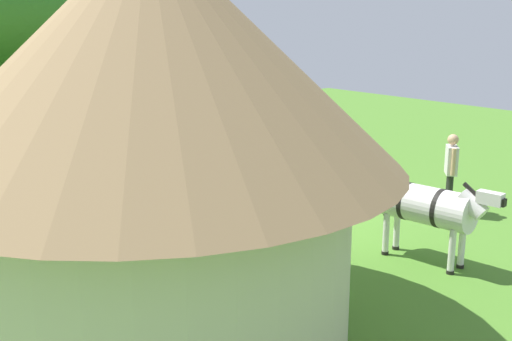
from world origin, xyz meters
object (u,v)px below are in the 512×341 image
object	(u,v)px
patio_chair_east_end	(168,179)
patio_chair_west_end	(118,197)
striped_lounge_chair	(299,219)
thatched_hut	(155,119)
zebra_nearest_camera	(428,207)
standing_watcher	(451,166)
zebra_by_umbrella	(292,147)
patio_dining_table	(175,187)
shade_umbrella	(172,95)
patio_chair_near_hut	(197,207)
patio_chair_near_lawn	(227,186)
guest_beside_umbrella	(247,163)

from	to	relation	value
patio_chair_east_end	patio_chair_west_end	distance (m)	1.66
striped_lounge_chair	thatched_hut	bearing A→B (deg)	-29.36
striped_lounge_chair	zebra_nearest_camera	world-z (taller)	zebra_nearest_camera
patio_chair_east_end	standing_watcher	distance (m)	6.24
zebra_by_umbrella	patio_dining_table	bearing A→B (deg)	-152.78
zebra_nearest_camera	shade_umbrella	bearing A→B (deg)	-74.75
shade_umbrella	zebra_nearest_camera	xyz separation A→B (m)	(-4.77, -2.15, -1.58)
patio_chair_west_end	zebra_nearest_camera	size ratio (longest dim) A/B	0.39
standing_watcher	patio_chair_east_end	bearing A→B (deg)	91.24
patio_chair_west_end	zebra_by_umbrella	world-z (taller)	zebra_by_umbrella
thatched_hut	patio_chair_near_hut	bearing A→B (deg)	-38.73
shade_umbrella	patio_chair_east_end	world-z (taller)	shade_umbrella
standing_watcher	zebra_nearest_camera	bearing A→B (deg)	165.20
standing_watcher	zebra_nearest_camera	xyz separation A→B (m)	(-1.48, 2.68, -0.04)
patio_chair_near_lawn	standing_watcher	size ratio (longest dim) A/B	0.53
patio_chair_near_hut	patio_chair_west_end	distance (m)	1.86
patio_chair_near_hut	striped_lounge_chair	distance (m)	2.00
striped_lounge_chair	zebra_nearest_camera	bearing A→B (deg)	51.26
shade_umbrella	patio_chair_near_hut	bearing A→B (deg)	170.90
thatched_hut	shade_umbrella	bearing A→B (deg)	-31.89
patio_chair_near_hut	zebra_by_umbrella	distance (m)	4.06
patio_chair_east_end	standing_watcher	bearing A→B (deg)	156.28
patio_chair_near_hut	guest_beside_umbrella	distance (m)	2.06
shade_umbrella	zebra_by_umbrella	xyz separation A→B (m)	(0.40, -3.53, -1.56)
standing_watcher	patio_chair_near_lawn	bearing A→B (deg)	95.93
thatched_hut	patio_chair_west_end	size ratio (longest dim) A/B	6.90
shade_umbrella	guest_beside_umbrella	size ratio (longest dim) A/B	2.30
guest_beside_umbrella	striped_lounge_chair	size ratio (longest dim) A/B	1.73
zebra_by_umbrella	striped_lounge_chair	bearing A→B (deg)	-106.98
patio_chair_near_hut	zebra_nearest_camera	bearing A→B (deg)	-47.91
shade_umbrella	guest_beside_umbrella	xyz separation A→B (m)	(-0.33, -1.63, -1.57)
patio_chair_near_lawn	patio_chair_east_end	world-z (taller)	same
patio_chair_near_lawn	zebra_by_umbrella	xyz separation A→B (m)	(0.59, -2.36, 0.48)
shade_umbrella	patio_chair_east_end	size ratio (longest dim) A/B	4.26
zebra_nearest_camera	zebra_by_umbrella	bearing A→B (deg)	-113.95
thatched_hut	standing_watcher	world-z (taller)	thatched_hut
shade_umbrella	patio_chair_west_end	distance (m)	2.37
patio_chair_near_hut	zebra_nearest_camera	distance (m)	4.32
shade_umbrella	patio_chair_west_end	world-z (taller)	shade_umbrella
guest_beside_umbrella	patio_chair_near_lawn	bearing A→B (deg)	88.46
patio_chair_east_end	striped_lounge_chair	bearing A→B (deg)	128.04
patio_chair_west_end	zebra_by_umbrella	bearing A→B (deg)	111.76
thatched_hut	shade_umbrella	world-z (taller)	thatched_hut
shade_umbrella	patio_chair_near_lawn	size ratio (longest dim) A/B	4.26
patio_chair_near_hut	standing_watcher	world-z (taller)	standing_watcher
guest_beside_umbrella	zebra_nearest_camera	size ratio (longest dim) A/B	0.72
striped_lounge_chair	patio_chair_east_end	bearing A→B (deg)	-127.62
guest_beside_umbrella	zebra_by_umbrella	bearing A→B (deg)	-53.62
patio_chair_east_end	zebra_by_umbrella	world-z (taller)	zebra_by_umbrella
zebra_by_umbrella	thatched_hut	bearing A→B (deg)	-122.46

